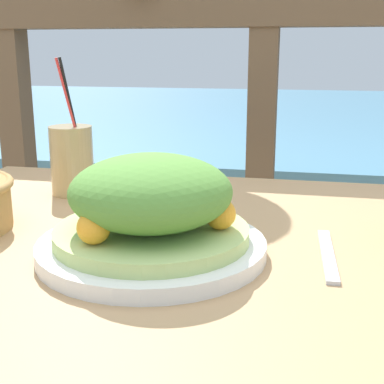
% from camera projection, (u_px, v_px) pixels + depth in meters
% --- Properties ---
extents(patio_table, '(1.11, 0.87, 0.70)m').
position_uv_depth(patio_table, '(215.00, 315.00, 0.73)').
color(patio_table, tan).
rests_on(patio_table, ground_plane).
extents(railing_fence, '(2.80, 0.08, 1.10)m').
position_uv_depth(railing_fence, '(261.00, 134.00, 1.36)').
color(railing_fence, brown).
rests_on(railing_fence, ground_plane).
extents(sea_backdrop, '(12.00, 4.00, 0.55)m').
position_uv_depth(sea_backdrop, '(288.00, 148.00, 3.85)').
color(sea_backdrop, teal).
rests_on(sea_backdrop, ground_plane).
extents(salad_plate, '(0.30, 0.30, 0.13)m').
position_uv_depth(salad_plate, '(151.00, 213.00, 0.68)').
color(salad_plate, white).
rests_on(salad_plate, patio_table).
extents(drink_glass, '(0.08, 0.08, 0.25)m').
position_uv_depth(drink_glass, '(72.00, 160.00, 0.98)').
color(drink_glass, tan).
rests_on(drink_glass, patio_table).
extents(fork, '(0.02, 0.18, 0.00)m').
position_uv_depth(fork, '(328.00, 255.00, 0.69)').
color(fork, silver).
rests_on(fork, patio_table).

